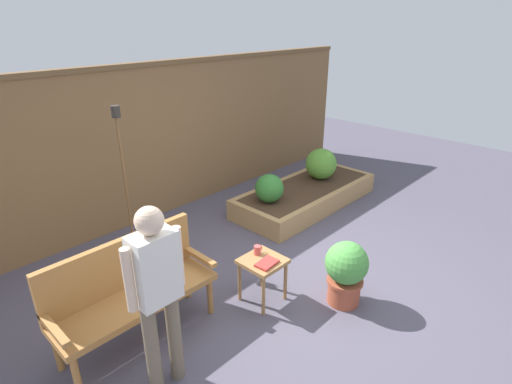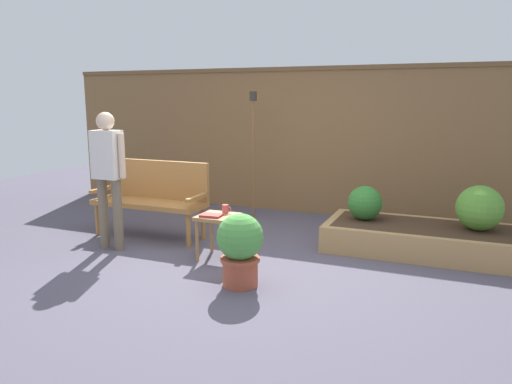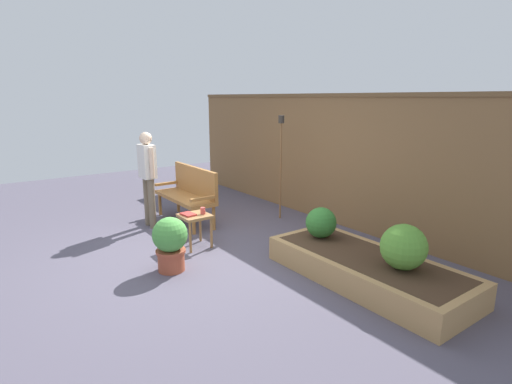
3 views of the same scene
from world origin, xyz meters
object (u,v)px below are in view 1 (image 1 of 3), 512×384
Objects in this scene: side_table at (263,267)px; person_by_bench at (157,286)px; shrub_near_bench at (269,188)px; tiki_torch at (122,156)px; cup_on_table at (258,250)px; potted_boxwood at (346,270)px; book_on_table at (267,263)px; garden_bench at (130,284)px; shrub_far_corner at (321,164)px.

person_by_bench reaches higher than side_table.
tiki_torch is at bearing 157.02° from shrub_near_bench.
cup_on_table is 0.16× the size of potted_boxwood.
potted_boxwood is (0.58, -0.54, -0.12)m from book_on_table.
side_table is 0.27× the size of tiki_torch.
potted_boxwood is 1.94m from shrub_near_bench.
potted_boxwood is 1.97m from person_by_bench.
book_on_table is (-0.07, -0.19, -0.03)m from cup_on_table.
shrub_far_corner is at bearing 9.48° from garden_bench.
side_table is at bearing 7.22° from person_by_bench.
potted_boxwood is 2.79m from tiki_torch.
potted_boxwood is at bearing -114.78° from shrub_near_bench.
tiki_torch is at bearing 65.90° from person_by_bench.
person_by_bench is at bearing 178.07° from book_on_table.
garden_bench is 13.37× the size of cup_on_table.
cup_on_table reaches higher than book_on_table.
shrub_near_bench is (1.36, 1.13, 0.10)m from side_table.
garden_bench is 1.27m from cup_on_table.
garden_bench is 1.28m from side_table.
side_table is (1.16, -0.51, -0.15)m from garden_bench.
shrub_near_bench is 0.82× the size of shrub_far_corner.
cup_on_table is at bearing -142.12° from shrub_near_bench.
shrub_near_bench is at bearing 37.88° from cup_on_table.
shrub_far_corner is at bearing 0.00° from shrub_near_bench.
shrub_far_corner is at bearing 23.68° from side_table.
garden_bench is at bearing 161.72° from cup_on_table.
garden_bench is 2.93× the size of shrub_far_corner.
garden_bench is 0.92× the size of person_by_bench.
side_table is 0.18m from cup_on_table.
shrub_far_corner is 0.32× the size of person_by_bench.
cup_on_table is 0.07× the size of person_by_bench.
book_on_table is (1.13, -0.59, -0.05)m from garden_bench.
potted_boxwood is at bearing -48.78° from side_table.
potted_boxwood is at bearing -55.42° from cup_on_table.
side_table is 0.31× the size of person_by_bench.
potted_boxwood is at bearing -33.48° from garden_bench.
tiki_torch is at bearing 101.43° from side_table.
shrub_near_bench reaches higher than book_on_table.
tiki_torch reaches higher than book_on_table.
shrub_near_bench is 0.26× the size of person_by_bench.
garden_bench reaches higher than side_table.
shrub_far_corner is at bearing -13.96° from tiki_torch.
shrub_far_corner is 0.27× the size of tiki_torch.
person_by_bench is at bearing -168.41° from cup_on_table.
garden_bench is 2.60m from shrub_near_bench.
side_table is 2.16× the size of book_on_table.
shrub_near_bench is at bearing 35.74° from book_on_table.
book_on_table is at bearing -111.22° from side_table.
shrub_near_bench is (0.81, 1.76, 0.12)m from potted_boxwood.
book_on_table is at bearing 137.10° from potted_boxwood.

